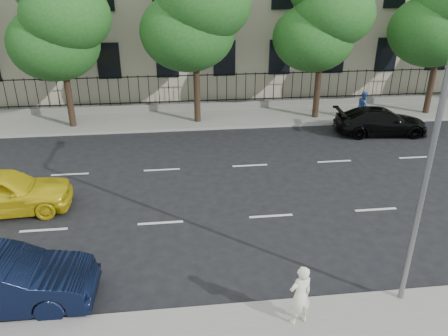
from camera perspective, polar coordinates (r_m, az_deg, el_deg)
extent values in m
plane|color=black|center=(14.07, 8.38, -11.45)|extent=(120.00, 120.00, 0.00)
cube|color=gray|center=(26.42, 0.80, 6.71)|extent=(60.00, 4.00, 0.15)
cube|color=slate|center=(27.95, 0.34, 8.32)|extent=(30.00, 0.50, 0.40)
cube|color=black|center=(27.87, 0.35, 8.91)|extent=(28.80, 0.05, 0.05)
cube|color=black|center=(27.48, 0.35, 12.12)|extent=(28.80, 0.05, 0.05)
cylinder|color=slate|center=(11.17, 25.25, 0.74)|extent=(0.14, 0.14, 8.00)
cylinder|color=#382619|center=(25.64, -19.53, 8.37)|extent=(0.36, 0.36, 2.97)
ellipsoid|color=#1D531B|center=(25.42, -21.27, 14.94)|extent=(4.75, 4.75, 3.90)
ellipsoid|color=#1D531B|center=(24.57, -19.92, 18.11)|extent=(4.50, 4.50, 3.70)
cylinder|color=#382619|center=(24.99, -3.55, 9.76)|extent=(0.36, 0.36, 3.32)
ellipsoid|color=#1D531B|center=(24.63, -4.78, 17.30)|extent=(5.13, 5.13, 4.21)
ellipsoid|color=#1D531B|center=(24.04, -2.57, 20.73)|extent=(4.86, 4.86, 4.00)
cylinder|color=#382619|center=(26.33, 12.07, 9.77)|extent=(0.36, 0.36, 3.08)
ellipsoid|color=#1D531B|center=(25.91, 11.58, 16.32)|extent=(4.56, 4.56, 3.74)
ellipsoid|color=#1D531B|center=(25.58, 14.22, 18.97)|extent=(4.32, 4.32, 3.55)
cylinder|color=#382619|center=(29.29, 25.38, 9.58)|extent=(0.36, 0.36, 3.22)
ellipsoid|color=#1D531B|center=(28.80, 25.54, 15.84)|extent=(4.94, 4.94, 4.06)
imported|color=yellow|center=(17.80, -26.99, -2.80)|extent=(4.97, 2.27, 1.65)
imported|color=black|center=(25.08, 19.81, 5.77)|extent=(5.10, 2.42, 1.43)
imported|color=white|center=(11.20, 9.93, -16.07)|extent=(0.70, 0.56, 1.69)
imported|color=#2F5393|center=(26.73, 17.74, 7.76)|extent=(0.81, 0.94, 1.65)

